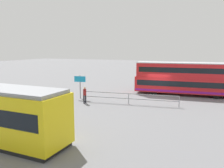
% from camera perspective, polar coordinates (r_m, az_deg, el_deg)
% --- Properties ---
extents(ground_plane, '(160.00, 160.00, 0.00)m').
position_cam_1_polar(ground_plane, '(27.28, 10.91, -3.03)').
color(ground_plane, slate).
extents(double_decker_bus, '(11.99, 3.58, 3.85)m').
position_cam_1_polar(double_decker_bus, '(28.71, 17.70, 1.28)').
color(double_decker_bus, red).
rests_on(double_decker_bus, ground).
extents(pedestrian_near_railing, '(0.41, 0.41, 1.68)m').
position_cam_1_polar(pedestrian_near_railing, '(23.46, -6.69, -2.42)').
color(pedestrian_near_railing, black).
rests_on(pedestrian_near_railing, ground).
extents(pedestrian_railing, '(9.64, 1.29, 1.08)m').
position_cam_1_polar(pedestrian_railing, '(23.11, 4.08, -3.10)').
color(pedestrian_railing, gray).
rests_on(pedestrian_railing, ground).
extents(info_sign, '(1.28, 0.27, 2.56)m').
position_cam_1_polar(info_sign, '(25.78, -7.83, 0.46)').
color(info_sign, slate).
rests_on(info_sign, ground).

